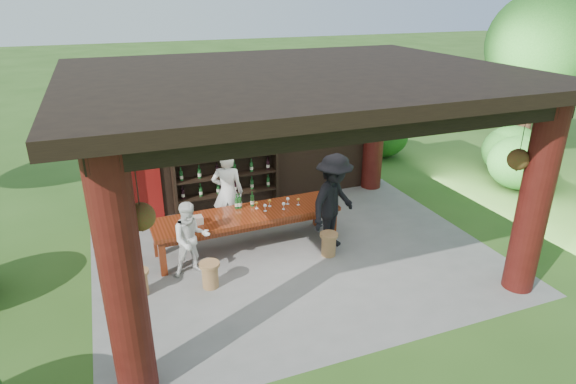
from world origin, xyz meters
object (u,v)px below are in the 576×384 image
object	(u,v)px
wine_shelf	(226,167)
guest_man	(334,202)
stool_far_left	(140,282)
stool_near_left	(210,274)
stool_near_right	(329,244)
tasting_table	(247,218)
guest_woman	(191,239)
napkin_basket	(196,220)
host	(228,192)

from	to	relation	value
wine_shelf	guest_man	bearing A→B (deg)	-58.37
stool_far_left	stool_near_left	bearing A→B (deg)	-10.09
stool_near_right	stool_far_left	size ratio (longest dim) A/B	1.01
tasting_table	stool_near_right	bearing A→B (deg)	-32.09
guest_woman	guest_man	world-z (taller)	guest_man
wine_shelf	napkin_basket	world-z (taller)	wine_shelf
tasting_table	guest_woman	xyz separation A→B (m)	(-1.18, -0.57, 0.06)
wine_shelf	stool_near_right	distance (m)	3.10
tasting_table	host	bearing A→B (deg)	99.93
stool_near_right	guest_man	distance (m)	0.80
tasting_table	napkin_basket	xyz separation A→B (m)	(-1.00, -0.10, 0.18)
guest_woman	napkin_basket	size ratio (longest dim) A/B	5.34
guest_man	stool_near_left	bearing A→B (deg)	159.61
wine_shelf	stool_near_left	world-z (taller)	wine_shelf
wine_shelf	stool_far_left	xyz separation A→B (m)	(-2.22, -2.74, -0.82)
wine_shelf	host	world-z (taller)	wine_shelf
stool_near_left	stool_near_right	world-z (taller)	stool_near_left
stool_near_left	host	bearing A→B (deg)	66.31
wine_shelf	guest_woman	distance (m)	2.75
stool_far_left	host	size ratio (longest dim) A/B	0.26
wine_shelf	stool_far_left	size ratio (longest dim) A/B	5.28
tasting_table	stool_near_right	distance (m)	1.66
stool_near_left	stool_far_left	distance (m)	1.16
stool_near_right	stool_far_left	bearing A→B (deg)	-179.40
napkin_basket	wine_shelf	bearing A→B (deg)	60.95
stool_near_left	guest_woman	world-z (taller)	guest_woman
stool_near_right	guest_woman	bearing A→B (deg)	173.56
stool_near_right	guest_man	world-z (taller)	guest_man
wine_shelf	stool_near_left	size ratio (longest dim) A/B	5.14
stool_far_left	guest_man	xyz separation A→B (m)	(3.72, 0.31, 0.72)
host	guest_man	xyz separation A→B (m)	(1.72, -1.41, 0.08)
host	wine_shelf	bearing A→B (deg)	-80.69
wine_shelf	guest_woman	xyz separation A→B (m)	(-1.26, -2.42, -0.37)
tasting_table	guest_man	world-z (taller)	guest_man
napkin_basket	tasting_table	bearing A→B (deg)	5.93
stool_near_right	napkin_basket	distance (m)	2.55
stool_near_left	host	distance (m)	2.20
tasting_table	guest_man	distance (m)	1.71
guest_man	wine_shelf	bearing A→B (deg)	89.84
tasting_table	guest_woman	size ratio (longest dim) A/B	2.64
stool_near_left	guest_man	world-z (taller)	guest_man
stool_near_left	napkin_basket	xyz separation A→B (m)	(-0.01, 0.99, 0.57)
host	guest_man	world-z (taller)	guest_man
stool_near_right	host	world-z (taller)	host
guest_man	napkin_basket	world-z (taller)	guest_man
stool_near_left	stool_near_right	xyz separation A→B (m)	(2.36, 0.24, -0.00)
stool_near_left	stool_far_left	size ratio (longest dim) A/B	1.03
wine_shelf	tasting_table	xyz separation A→B (m)	(-0.08, -1.85, -0.42)
stool_far_left	guest_man	bearing A→B (deg)	4.84
tasting_table	stool_near_left	distance (m)	1.53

